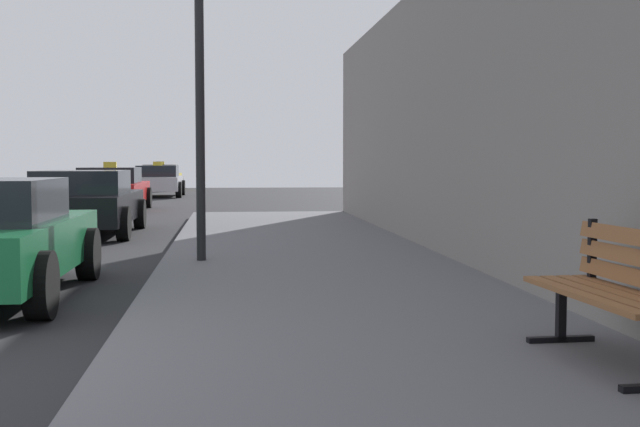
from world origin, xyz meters
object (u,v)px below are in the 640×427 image
object	(u,v)px
car_black	(84,202)
street_lamp	(199,51)
car_silver	(158,181)
car_yellow	(161,177)
car_red	(111,189)
bench	(620,285)

from	to	relation	value
car_black	street_lamp	bearing A→B (deg)	-66.76
car_silver	car_yellow	xyz separation A→B (m)	(-0.54, 8.24, 0.00)
car_yellow	car_silver	bearing A→B (deg)	-86.27
street_lamp	car_yellow	xyz separation A→B (m)	(-3.03, 31.65, -2.23)
street_lamp	car_black	distance (m)	6.63
car_red	bench	bearing A→B (deg)	-73.23
street_lamp	car_red	bearing A→B (deg)	102.51
street_lamp	car_silver	xyz separation A→B (m)	(-2.50, 23.40, -2.23)
street_lamp	car_black	xyz separation A→B (m)	(-2.46, 5.74, -2.23)
car_red	car_silver	size ratio (longest dim) A/B	1.08
bench	car_red	world-z (taller)	car_red
bench	car_red	bearing A→B (deg)	104.02
street_lamp	car_red	size ratio (longest dim) A/B	0.89
bench	car_yellow	size ratio (longest dim) A/B	0.36
bench	street_lamp	bearing A→B (deg)	113.15
bench	car_silver	world-z (taller)	car_silver
bench	car_red	xyz separation A→B (m)	(-5.89, 19.57, -0.01)
car_black	car_silver	xyz separation A→B (m)	(-0.03, 17.67, -0.00)
car_red	car_yellow	distance (m)	17.98
bench	car_yellow	world-z (taller)	car_yellow
bench	car_black	xyz separation A→B (m)	(-5.33, 11.63, -0.01)
car_silver	car_yellow	distance (m)	8.26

